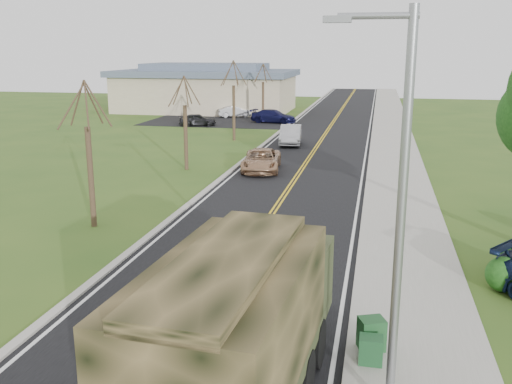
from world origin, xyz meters
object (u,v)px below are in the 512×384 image
(sedan_silver, at_px, (291,135))
(utility_box_far, at_px, (371,350))
(military_truck, at_px, (239,321))
(utility_box_near, at_px, (371,334))
(suv_champagne, at_px, (261,160))

(sedan_silver, xyz_separation_m, utility_box_far, (6.74, -31.61, -0.32))
(utility_box_far, bearing_deg, sedan_silver, 101.60)
(military_truck, height_order, sedan_silver, military_truck)
(military_truck, xyz_separation_m, sedan_silver, (-4.20, 34.09, -1.37))
(utility_box_near, bearing_deg, military_truck, -151.80)
(sedan_silver, distance_m, utility_box_far, 32.33)
(sedan_silver, bearing_deg, utility_box_near, -83.87)
(utility_box_near, relative_size, utility_box_far, 1.23)
(military_truck, relative_size, utility_box_near, 9.46)
(military_truck, bearing_deg, sedan_silver, 100.82)
(military_truck, height_order, utility_box_far, military_truck)
(military_truck, bearing_deg, utility_box_near, 54.53)
(sedan_silver, height_order, utility_box_far, sedan_silver)
(suv_champagne, relative_size, utility_box_far, 7.30)
(suv_champagne, relative_size, sedan_silver, 1.04)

